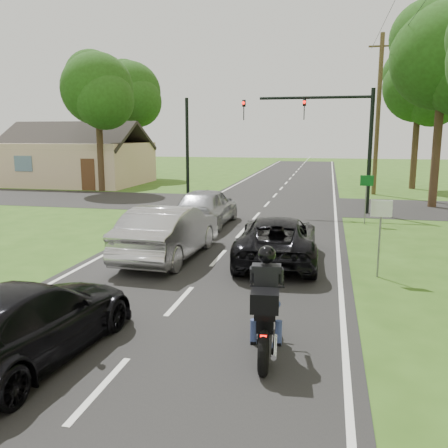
{
  "coord_description": "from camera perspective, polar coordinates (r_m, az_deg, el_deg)",
  "views": [
    {
      "loc": [
        3.28,
        -10.09,
        3.84
      ],
      "look_at": [
        0.4,
        3.0,
        1.3
      ],
      "focal_mm": 38.0,
      "sensor_mm": 36.0,
      "label": 1
    }
  ],
  "objects": [
    {
      "name": "tree_left_far",
      "position": [
        43.44,
        -11.0,
        14.88
      ],
      "size": [
        5.76,
        5.58,
        10.14
      ],
      "color": "#332316",
      "rests_on": "ground"
    },
    {
      "name": "silver_sedan",
      "position": [
        14.91,
        -6.64,
        -0.92
      ],
      "size": [
        2.0,
        5.16,
        1.67
      ],
      "primitive_type": "imported",
      "rotation": [
        0.0,
        0.0,
        3.1
      ],
      "color": "#ABABB0",
      "rests_on": "road"
    },
    {
      "name": "house",
      "position": [
        39.22,
        -17.19,
        7.22
      ],
      "size": [
        10.2,
        8.0,
        4.84
      ],
      "color": "#CCB48E",
      "rests_on": "ground"
    },
    {
      "name": "dark_car_behind",
      "position": [
        8.91,
        -22.65,
        -10.78
      ],
      "size": [
        2.32,
        4.88,
        1.37
      ],
      "primitive_type": "imported",
      "rotation": [
        0.0,
        0.0,
        3.06
      ],
      "color": "black",
      "rests_on": "road"
    },
    {
      "name": "tree_left_near",
      "position": [
        33.54,
        -14.72,
        14.99
      ],
      "size": [
        5.12,
        4.96,
        9.22
      ],
      "color": "#332316",
      "rests_on": "ground"
    },
    {
      "name": "ground",
      "position": [
        11.28,
        -5.32,
        -9.21
      ],
      "size": [
        140.0,
        140.0,
        0.0
      ],
      "primitive_type": "plane",
      "color": "#2E5016",
      "rests_on": "ground"
    },
    {
      "name": "sign_green",
      "position": [
        21.25,
        16.76,
        4.22
      ],
      "size": [
        0.55,
        0.07,
        2.12
      ],
      "color": "slate",
      "rests_on": "ground"
    },
    {
      "name": "tree_row_e",
      "position": [
        36.53,
        22.92,
        14.61
      ],
      "size": [
        5.28,
        5.12,
        9.61
      ],
      "color": "#332316",
      "rests_on": "ground"
    },
    {
      "name": "silver_suv",
      "position": [
        20.11,
        -2.13,
        2.12
      ],
      "size": [
        2.04,
        4.86,
        1.64
      ],
      "primitive_type": "imported",
      "rotation": [
        0.0,
        0.0,
        3.12
      ],
      "color": "#989AA0",
      "rests_on": "road"
    },
    {
      "name": "cross_road",
      "position": [
        26.58,
        5.2,
        2.38
      ],
      "size": [
        60.0,
        7.0,
        0.01
      ],
      "primitive_type": "cube",
      "color": "black",
      "rests_on": "ground"
    },
    {
      "name": "dark_suv",
      "position": [
        14.51,
        6.44,
        -1.81
      ],
      "size": [
        2.59,
        5.13,
        1.39
      ],
      "primitive_type": "imported",
      "rotation": [
        0.0,
        0.0,
        3.2
      ],
      "color": "black",
      "rests_on": "road"
    },
    {
      "name": "signal_pole_far",
      "position": [
        29.36,
        -4.43,
        9.05
      ],
      "size": [
        0.2,
        0.2,
        6.0
      ],
      "primitive_type": "cylinder",
      "color": "black",
      "rests_on": "ground"
    },
    {
      "name": "motorcycle_rider",
      "position": [
        8.46,
        5.05,
        -10.52
      ],
      "size": [
        0.68,
        2.3,
        1.98
      ],
      "rotation": [
        0.0,
        0.0,
        0.09
      ],
      "color": "black",
      "rests_on": "ground"
    },
    {
      "name": "traffic_signal",
      "position": [
        24.09,
        12.8,
        11.17
      ],
      "size": [
        6.38,
        0.44,
        6.0
      ],
      "color": "black",
      "rests_on": "ground"
    },
    {
      "name": "road",
      "position": [
        20.72,
        3.09,
        0.04
      ],
      "size": [
        8.0,
        100.0,
        0.01
      ],
      "primitive_type": "cube",
      "color": "black",
      "rests_on": "ground"
    },
    {
      "name": "utility_pole_far",
      "position": [
        32.25,
        18.04,
        12.42
      ],
      "size": [
        1.6,
        0.28,
        10.0
      ],
      "color": "brown",
      "rests_on": "ground"
    },
    {
      "name": "sign_white",
      "position": [
        13.34,
        18.34,
        0.5
      ],
      "size": [
        0.55,
        0.07,
        2.12
      ],
      "color": "slate",
      "rests_on": "ground"
    }
  ]
}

